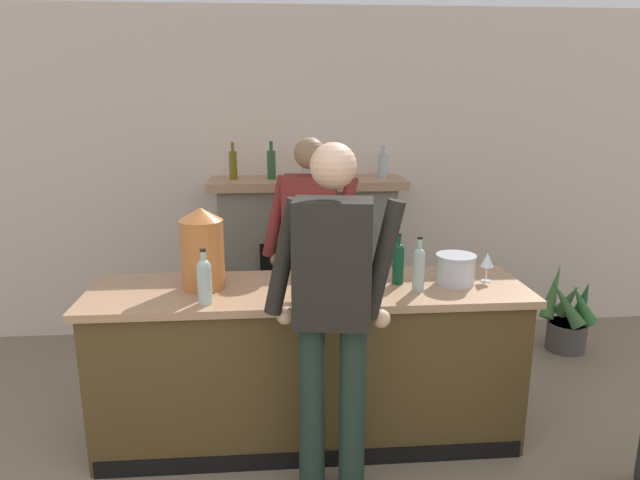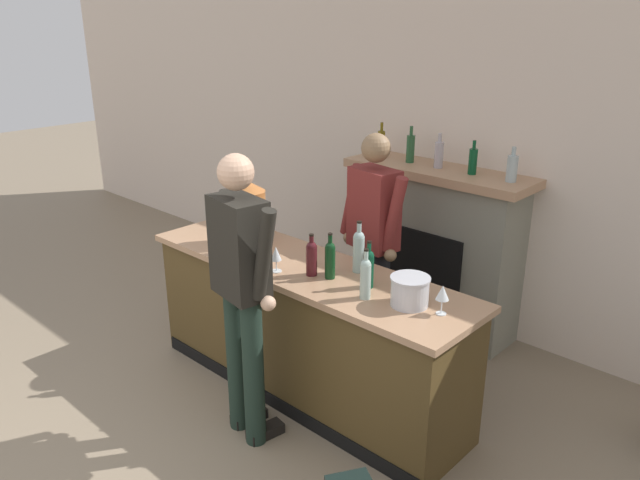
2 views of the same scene
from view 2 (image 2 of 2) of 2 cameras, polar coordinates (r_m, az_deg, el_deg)
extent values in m
cube|color=beige|center=(5.38, 11.99, 6.87)|extent=(12.00, 0.07, 2.75)
cube|color=#503C1D|center=(4.41, -1.36, -8.44)|extent=(2.46, 0.62, 0.92)
cube|color=tan|center=(4.20, -1.41, -2.64)|extent=(2.53, 0.69, 0.04)
cube|color=black|center=(4.44, -4.26, -14.52)|extent=(2.41, 0.01, 0.10)
cube|color=gray|center=(5.35, 10.43, -1.09)|extent=(1.42, 0.44, 1.32)
cube|color=black|center=(5.24, 8.92, -3.59)|extent=(0.78, 0.02, 0.85)
cube|color=tan|center=(5.13, 10.80, 6.11)|extent=(1.58, 0.52, 0.07)
cylinder|color=brown|center=(5.42, 5.61, 8.73)|extent=(0.06, 0.06, 0.22)
cylinder|color=brown|center=(5.40, 5.67, 10.27)|extent=(0.02, 0.02, 0.07)
cylinder|color=#25512F|center=(5.25, 8.27, 8.24)|extent=(0.07, 0.07, 0.23)
cylinder|color=#25512F|center=(5.22, 8.35, 9.86)|extent=(0.03, 0.03, 0.08)
cylinder|color=#ADA5AC|center=(5.10, 10.81, 7.64)|extent=(0.07, 0.07, 0.21)
cylinder|color=#ADA5AC|center=(5.07, 10.92, 9.17)|extent=(0.03, 0.03, 0.07)
cylinder|color=#0C4423|center=(4.95, 13.80, 6.97)|extent=(0.07, 0.07, 0.20)
cylinder|color=#0C4423|center=(4.93, 13.93, 8.46)|extent=(0.03, 0.03, 0.07)
cylinder|color=#A3B4B5|center=(4.81, 17.15, 6.25)|extent=(0.08, 0.08, 0.19)
cylinder|color=#A3B4B5|center=(4.78, 17.31, 7.75)|extent=(0.03, 0.03, 0.06)
cylinder|color=#1C2D24|center=(3.92, -6.10, -12.03)|extent=(0.13, 0.13, 0.99)
cube|color=black|center=(4.21, -5.01, -17.05)|extent=(0.14, 0.25, 0.07)
cylinder|color=#1C2D24|center=(4.07, -7.61, -10.80)|extent=(0.13, 0.13, 0.99)
cube|color=black|center=(4.35, -6.50, -15.73)|extent=(0.14, 0.25, 0.07)
cube|color=black|center=(3.64, -7.39, -0.69)|extent=(0.39, 0.28, 0.60)
cylinder|color=black|center=(3.46, -5.18, -1.41)|extent=(0.20, 0.08, 0.57)
sphere|color=tan|center=(3.59, -4.76, -5.80)|extent=(0.09, 0.09, 0.09)
cylinder|color=black|center=(3.83, -8.90, 0.62)|extent=(0.20, 0.08, 0.57)
sphere|color=tan|center=(3.95, -8.41, -3.42)|extent=(0.09, 0.09, 0.09)
sphere|color=tan|center=(3.50, -7.72, 6.17)|extent=(0.21, 0.21, 0.21)
cylinder|color=black|center=(4.90, 3.91, -5.39)|extent=(0.13, 0.13, 0.93)
cube|color=black|center=(5.06, 3.18, -9.97)|extent=(0.14, 0.25, 0.07)
cylinder|color=black|center=(4.77, 5.49, -6.20)|extent=(0.13, 0.13, 0.93)
cube|color=black|center=(4.93, 4.71, -10.88)|extent=(0.14, 0.25, 0.07)
cube|color=maroon|center=(4.55, 4.96, 2.85)|extent=(0.39, 0.28, 0.60)
cylinder|color=maroon|center=(4.70, 2.91, 3.70)|extent=(0.20, 0.08, 0.57)
sphere|color=#8F6F4D|center=(4.78, 2.66, 0.21)|extent=(0.09, 0.09, 0.09)
cylinder|color=maroon|center=(4.37, 6.79, 2.31)|extent=(0.20, 0.08, 0.57)
sphere|color=#8F6F4D|center=(4.46, 6.45, -1.40)|extent=(0.09, 0.09, 0.09)
sphere|color=#8F6F4D|center=(4.44, 5.14, 8.38)|extent=(0.21, 0.21, 0.21)
cylinder|color=#C06F35|center=(4.57, -6.49, 2.08)|extent=(0.25, 0.25, 0.40)
cone|color=#C06F35|center=(4.50, -6.61, 4.92)|extent=(0.25, 0.25, 0.07)
cylinder|color=#B29333|center=(4.52, -7.79, 0.12)|extent=(0.02, 0.04, 0.02)
cylinder|color=silver|center=(3.65, 8.21, -4.74)|extent=(0.22, 0.22, 0.16)
cylinder|color=silver|center=(3.62, 8.27, -3.47)|extent=(0.23, 0.23, 0.01)
cylinder|color=#0E3618|center=(3.97, 0.92, -2.08)|extent=(0.07, 0.07, 0.21)
sphere|color=#0E3618|center=(3.93, 0.93, -0.66)|extent=(0.06, 0.06, 0.06)
cylinder|color=#0E3618|center=(3.91, 0.93, -0.10)|extent=(0.03, 0.03, 0.08)
cylinder|color=black|center=(3.90, 0.94, 0.55)|extent=(0.03, 0.03, 0.01)
cylinder|color=#4A161C|center=(4.01, -0.78, -1.93)|extent=(0.07, 0.07, 0.19)
sphere|color=#4A161C|center=(3.98, -0.78, -0.64)|extent=(0.07, 0.07, 0.07)
cylinder|color=#4A161C|center=(3.96, -0.78, -0.12)|extent=(0.03, 0.03, 0.08)
cylinder|color=black|center=(3.95, -0.79, 0.47)|extent=(0.03, 0.03, 0.01)
cylinder|color=#A6BDB6|center=(4.41, -8.72, 0.01)|extent=(0.08, 0.08, 0.21)
sphere|color=#A6BDB6|center=(4.38, -8.79, 1.29)|extent=(0.07, 0.07, 0.07)
cylinder|color=#A6BDB6|center=(4.36, -8.82, 1.79)|extent=(0.03, 0.03, 0.08)
cylinder|color=black|center=(4.35, -8.85, 2.37)|extent=(0.03, 0.03, 0.01)
cylinder|color=#9FB9B6|center=(4.07, 3.54, -1.31)|extent=(0.08, 0.08, 0.24)
sphere|color=#9FB9B6|center=(4.02, 3.58, 0.29)|extent=(0.07, 0.07, 0.07)
cylinder|color=#9FB9B6|center=(4.01, 3.60, 0.92)|extent=(0.03, 0.03, 0.09)
cylinder|color=black|center=(3.99, 3.61, 1.64)|extent=(0.03, 0.03, 0.01)
cylinder|color=#A2BCB3|center=(3.70, 4.17, -3.79)|extent=(0.07, 0.07, 0.22)
sphere|color=#A2BCB3|center=(3.66, 4.21, -2.24)|extent=(0.06, 0.06, 0.06)
cylinder|color=#A2BCB3|center=(3.64, 4.23, -1.62)|extent=(0.03, 0.03, 0.08)
cylinder|color=black|center=(3.62, 4.25, -0.91)|extent=(0.03, 0.03, 0.01)
cylinder|color=#0D4228|center=(3.85, 4.45, -2.88)|extent=(0.07, 0.07, 0.21)
sphere|color=#0D4228|center=(3.81, 4.49, -1.42)|extent=(0.06, 0.06, 0.06)
cylinder|color=#0D4228|center=(3.79, 4.51, -0.85)|extent=(0.03, 0.03, 0.08)
cylinder|color=black|center=(3.78, 4.53, -0.19)|extent=(0.03, 0.03, 0.01)
cylinder|color=silver|center=(3.62, 11.01, -6.61)|extent=(0.06, 0.06, 0.01)
cylinder|color=silver|center=(3.60, 11.05, -5.97)|extent=(0.01, 0.01, 0.08)
cone|color=silver|center=(3.56, 11.15, -4.73)|extent=(0.08, 0.08, 0.09)
cylinder|color=silver|center=(4.11, -4.00, -2.85)|extent=(0.07, 0.07, 0.01)
cylinder|color=silver|center=(4.10, -4.02, -2.32)|extent=(0.01, 0.01, 0.08)
cone|color=silver|center=(4.06, -4.04, -1.23)|extent=(0.07, 0.07, 0.09)
camera|label=1|loc=(2.98, -52.81, 1.57)|focal=32.00mm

